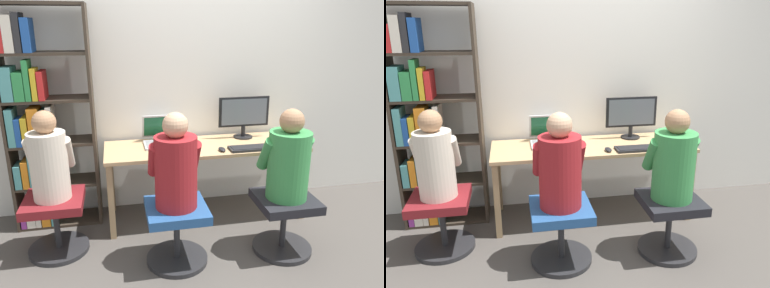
# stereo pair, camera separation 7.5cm
# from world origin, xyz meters

# --- Properties ---
(ground_plane) EXTENTS (14.00, 14.00, 0.00)m
(ground_plane) POSITION_xyz_m (0.00, 0.00, 0.00)
(ground_plane) COLOR #4C4742
(wall_back) EXTENTS (10.00, 0.05, 2.60)m
(wall_back) POSITION_xyz_m (0.00, 0.67, 1.30)
(wall_back) COLOR silver
(wall_back) RESTS_ON ground_plane
(desk) EXTENTS (1.82, 0.60, 0.71)m
(desk) POSITION_xyz_m (0.00, 0.30, 0.63)
(desk) COLOR tan
(desk) RESTS_ON ground_plane
(desktop_monitor) EXTENTS (0.50, 0.18, 0.40)m
(desktop_monitor) POSITION_xyz_m (0.42, 0.46, 0.92)
(desktop_monitor) COLOR black
(desktop_monitor) RESTS_ON desk
(laptop) EXTENTS (0.30, 0.38, 0.25)m
(laptop) POSITION_xyz_m (-0.40, 0.43, 0.76)
(laptop) COLOR #B7B7BC
(laptop) RESTS_ON desk
(keyboard) EXTENTS (0.44, 0.16, 0.03)m
(keyboard) POSITION_xyz_m (0.39, 0.10, 0.72)
(keyboard) COLOR #232326
(keyboard) RESTS_ON desk
(computer_mouse_by_keyboard) EXTENTS (0.06, 0.11, 0.03)m
(computer_mouse_by_keyboard) POSITION_xyz_m (0.10, 0.11, 0.72)
(computer_mouse_by_keyboard) COLOR black
(computer_mouse_by_keyboard) RESTS_ON desk
(office_chair_left) EXTENTS (0.48, 0.48, 0.47)m
(office_chair_left) POSITION_xyz_m (0.48, -0.41, 0.28)
(office_chair_left) COLOR #262628
(office_chair_left) RESTS_ON ground_plane
(office_chair_right) EXTENTS (0.48, 0.48, 0.47)m
(office_chair_right) POSITION_xyz_m (-0.39, -0.39, 0.28)
(office_chair_right) COLOR #262628
(office_chair_right) RESTS_ON ground_plane
(person_at_monitor) EXTENTS (0.39, 0.35, 0.70)m
(person_at_monitor) POSITION_xyz_m (0.48, -0.41, 0.78)
(person_at_monitor) COLOR #388C47
(person_at_monitor) RESTS_ON office_chair_left
(person_at_laptop) EXTENTS (0.38, 0.35, 0.71)m
(person_at_laptop) POSITION_xyz_m (-0.39, -0.38, 0.78)
(person_at_laptop) COLOR maroon
(person_at_laptop) RESTS_ON office_chair_right
(bookshelf) EXTENTS (0.73, 0.31, 1.93)m
(bookshelf) POSITION_xyz_m (-1.44, 0.43, 0.96)
(bookshelf) COLOR #382D23
(bookshelf) RESTS_ON ground_plane
(office_chair_side) EXTENTS (0.48, 0.48, 0.47)m
(office_chair_side) POSITION_xyz_m (-1.31, -0.06, 0.28)
(office_chair_side) COLOR #262628
(office_chair_side) RESTS_ON ground_plane
(person_near_shelf) EXTENTS (0.35, 0.33, 0.69)m
(person_near_shelf) POSITION_xyz_m (-1.31, -0.05, 0.78)
(person_near_shelf) COLOR beige
(person_near_shelf) RESTS_ON office_chair_side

